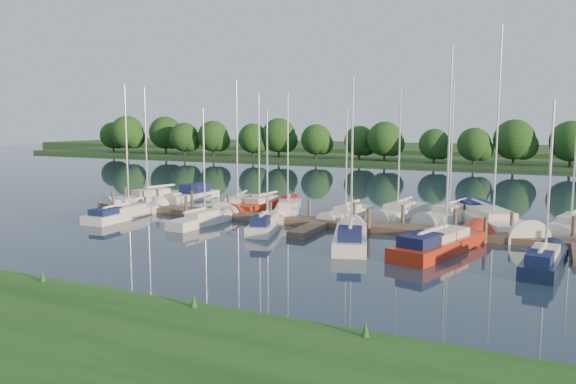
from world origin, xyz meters
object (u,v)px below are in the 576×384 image
at_px(motorboat, 193,196).
at_px(sailboat_n_5, 347,215).
at_px(sailboat_n_0, 151,200).
at_px(dock, 321,224).
at_px(sailboat_s_2, 266,226).

height_order(motorboat, sailboat_n_5, sailboat_n_5).
bearing_deg(sailboat_n_0, dock, -174.26).
distance_m(sailboat_n_0, sailboat_n_5, 18.24).
height_order(motorboat, sailboat_s_2, sailboat_s_2).
relative_size(motorboat, sailboat_n_5, 0.71).
relative_size(sailboat_n_0, sailboat_n_5, 1.25).
bearing_deg(motorboat, sailboat_n_0, 62.51).
distance_m(sailboat_n_0, sailboat_s_2, 16.40).
bearing_deg(dock, motorboat, 155.20).
height_order(dock, sailboat_n_0, sailboat_n_0).
bearing_deg(sailboat_s_2, motorboat, 127.10).
xyz_separation_m(dock, motorboat, (-15.58, 7.20, 0.17)).
height_order(sailboat_n_0, sailboat_n_5, sailboat_n_0).
relative_size(sailboat_n_5, sailboat_s_2, 1.02).
bearing_deg(motorboat, sailboat_s_2, 148.11).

